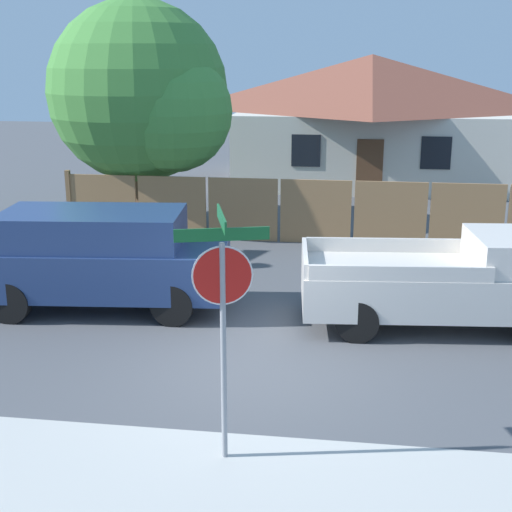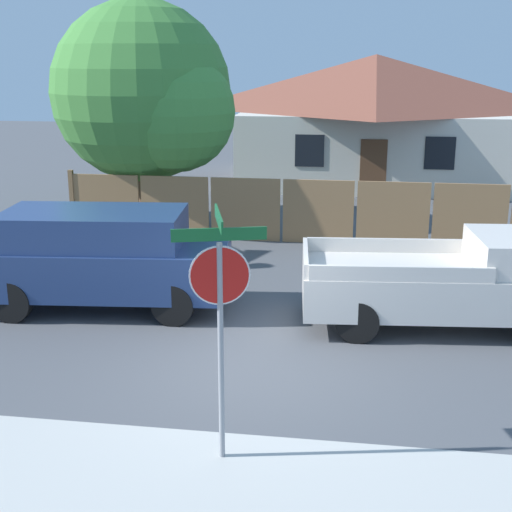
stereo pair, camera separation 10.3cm
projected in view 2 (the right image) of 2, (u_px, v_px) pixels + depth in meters
ground_plane at (257, 369)px, 11.21m from camera, size 80.00×80.00×0.00m
sidewalk_strip at (209, 508)px, 7.78m from camera, size 36.00×3.20×0.01m
wooden_fence at (355, 213)px, 18.34m from camera, size 15.42×0.12×1.77m
house at (374, 117)px, 27.05m from camera, size 10.50×7.04×4.77m
oak_tree at (148, 96)px, 19.63m from camera, size 5.24×4.99×6.28m
red_suv at (100, 256)px, 13.66m from camera, size 5.00×2.35×1.93m
orange_pickup at (451, 281)px, 12.80m from camera, size 5.07×2.41×1.71m
stop_sign at (220, 295)px, 8.22m from camera, size 1.05×0.95×3.08m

